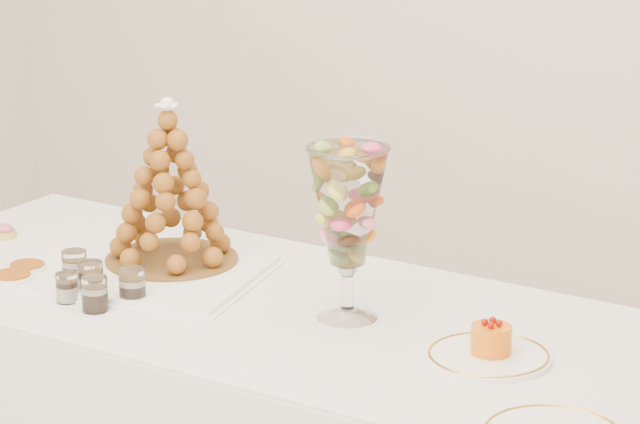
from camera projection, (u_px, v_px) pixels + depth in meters
The scene contains 13 objects.
lace_tray at pixel (137, 272), 3.38m from camera, with size 0.53×0.40×0.02m, color white.
macaron_vase at pixel (348, 208), 3.07m from camera, with size 0.17×0.17×0.36m.
cake_plate at pixel (489, 357), 2.91m from camera, with size 0.24×0.24×0.01m, color white.
pink_tart at pixel (5, 232), 3.65m from camera, with size 0.06×0.06×0.03m.
verrine_a at pixel (75, 267), 3.33m from camera, with size 0.06×0.06×0.07m, color white.
verrine_b at pixel (91, 279), 3.25m from camera, with size 0.06×0.06×0.08m, color white.
verrine_c at pixel (132, 286), 3.20m from camera, with size 0.06×0.06×0.08m, color white.
verrine_d at pixel (67, 288), 3.22m from camera, with size 0.05×0.05×0.06m, color white.
verrine_e at pixel (95, 294), 3.16m from camera, with size 0.06×0.06×0.07m, color white.
ramekin_back at pixel (28, 271), 3.38m from camera, with size 0.09×0.09×0.03m, color white.
ramekin_front at pixel (12, 281), 3.31m from camera, with size 0.09×0.09×0.03m, color white.
croquembouche at pixel (169, 183), 3.38m from camera, with size 0.30×0.30×0.38m.
mousse_cake at pixel (491, 339), 2.91m from camera, with size 0.08×0.08×0.07m.
Camera 1 is at (1.59, -2.26, 1.87)m, focal length 85.00 mm.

